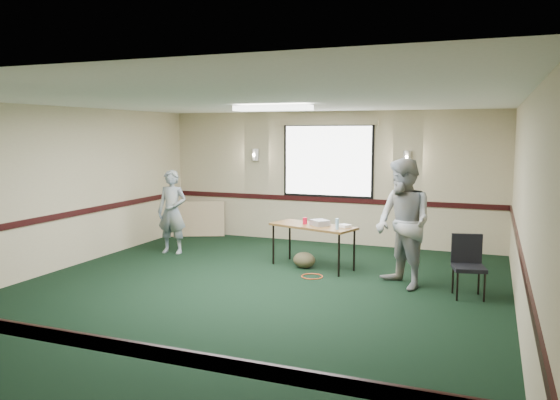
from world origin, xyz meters
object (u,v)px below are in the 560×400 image
(projector, at_px, (320,223))
(person_right, at_px, (403,223))
(conference_chair, at_px, (468,261))
(person_left, at_px, (172,212))
(folding_table, at_px, (313,228))

(projector, bearing_deg, person_right, 17.24)
(projector, bearing_deg, conference_chair, 23.53)
(person_left, height_order, person_right, person_right)
(conference_chair, distance_m, person_right, 1.02)
(folding_table, relative_size, person_left, 0.99)
(projector, xyz_separation_m, conference_chair, (2.39, -0.75, -0.27))
(projector, bearing_deg, folding_table, -136.77)
(person_right, bearing_deg, projector, -158.13)
(projector, distance_m, person_right, 1.62)
(conference_chair, height_order, person_left, person_left)
(conference_chair, height_order, person_right, person_right)
(folding_table, bearing_deg, person_left, -164.91)
(projector, relative_size, person_left, 0.18)
(conference_chair, bearing_deg, person_left, 157.60)
(projector, relative_size, person_right, 0.15)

